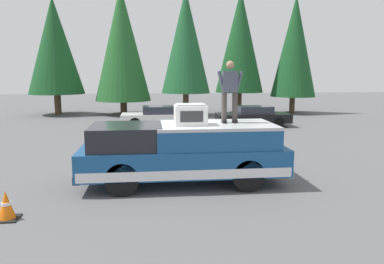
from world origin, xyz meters
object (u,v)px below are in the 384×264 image
at_px(pickup_truck, 183,152).
at_px(parked_car_white, 159,116).
at_px(traffic_cone, 6,206).
at_px(person_on_truck_bed, 230,90).
at_px(parked_car_black, 253,116).
at_px(compressor_unit, 190,115).

height_order(pickup_truck, parked_car_white, pickup_truck).
bearing_deg(traffic_cone, pickup_truck, -61.30).
xyz_separation_m(person_on_truck_bed, parked_car_black, (10.25, -3.60, -1.97)).
height_order(compressor_unit, person_on_truck_bed, person_on_truck_bed).
height_order(compressor_unit, traffic_cone, compressor_unit).
height_order(pickup_truck, traffic_cone, pickup_truck).
bearing_deg(parked_car_white, traffic_cone, 165.32).
xyz_separation_m(compressor_unit, person_on_truck_bed, (0.32, -1.12, 0.62)).
xyz_separation_m(compressor_unit, traffic_cone, (-1.97, 4.06, -1.64)).
distance_m(compressor_unit, parked_car_black, 11.65).
bearing_deg(compressor_unit, parked_car_white, 3.19).
xyz_separation_m(parked_car_black, parked_car_white, (0.58, 5.34, 0.00)).
distance_m(person_on_truck_bed, traffic_cone, 6.09).
bearing_deg(traffic_cone, compressor_unit, -64.12).
distance_m(person_on_truck_bed, parked_car_white, 11.14).
xyz_separation_m(compressor_unit, parked_car_white, (11.14, 0.62, -1.35)).
bearing_deg(compressor_unit, person_on_truck_bed, -74.19).
bearing_deg(parked_car_black, pickup_truck, 154.81).
bearing_deg(person_on_truck_bed, pickup_truck, 97.07).
xyz_separation_m(pickup_truck, parked_car_white, (10.99, 0.44, -0.29)).
bearing_deg(traffic_cone, parked_car_black, -35.00).
relative_size(pickup_truck, parked_car_white, 1.35).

